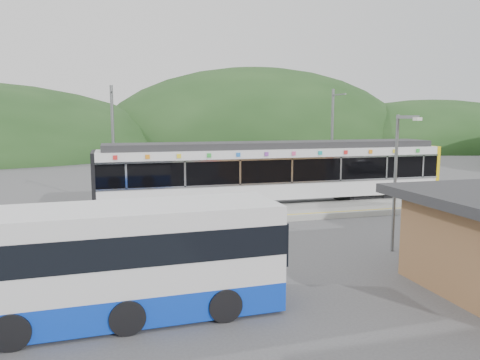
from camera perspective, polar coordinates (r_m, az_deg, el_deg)
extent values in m
plane|color=#4C4C4F|center=(21.56, 4.41, -6.29)|extent=(120.00, 120.00, 0.00)
ellipsoid|color=#1E3D19|center=(77.38, 1.95, 3.90)|extent=(52.00, 39.00, 26.00)
ellipsoid|color=#1E3D19|center=(85.58, 22.13, 3.71)|extent=(44.00, 33.00, 16.00)
cube|color=#9E9E99|center=(24.57, 1.79, -4.16)|extent=(26.00, 3.20, 0.30)
cube|color=yellow|center=(23.33, 2.75, -4.42)|extent=(26.00, 0.10, 0.01)
cube|color=black|center=(26.31, -8.24, -3.10)|extent=(3.20, 2.20, 0.56)
cube|color=black|center=(30.22, 14.96, -1.88)|extent=(3.20, 2.20, 0.56)
cube|color=silver|center=(27.57, 4.20, -0.98)|extent=(20.00, 2.90, 0.92)
cube|color=black|center=(27.42, 4.22, 1.47)|extent=(20.00, 2.96, 1.45)
cube|color=silver|center=(26.10, 5.32, -0.36)|extent=(20.00, 0.05, 0.10)
cube|color=silver|center=(25.95, 5.35, 2.59)|extent=(20.00, 0.05, 0.10)
cube|color=silver|center=(27.33, 4.24, 3.45)|extent=(20.00, 2.90, 0.45)
cube|color=#2D2D30|center=(27.30, 4.25, 4.29)|extent=(19.40, 2.50, 0.36)
cube|color=yellow|center=(32.29, 21.38, 1.32)|extent=(0.24, 2.92, 3.00)
cube|color=black|center=(25.88, -17.35, 0.03)|extent=(0.20, 2.92, 3.00)
cube|color=silver|center=(24.34, -13.72, 0.46)|extent=(0.10, 0.05, 1.35)
cube|color=silver|center=(24.61, -6.72, 0.71)|extent=(0.10, 0.05, 1.35)
cube|color=silver|center=(25.24, 0.02, 0.94)|extent=(0.10, 0.05, 1.35)
cube|color=silver|center=(26.20, 6.36, 1.14)|extent=(0.10, 0.05, 1.35)
cube|color=silver|center=(27.45, 12.18, 1.32)|extent=(0.10, 0.05, 1.35)
cube|color=silver|center=(28.96, 17.45, 1.47)|extent=(0.10, 0.05, 1.35)
cube|color=silver|center=(30.39, 21.41, 1.57)|extent=(0.10, 0.05, 1.35)
cube|color=red|center=(24.24, -14.97, 2.66)|extent=(0.22, 0.04, 0.22)
cube|color=orange|center=(24.31, -11.20, 2.79)|extent=(0.22, 0.04, 0.22)
cube|color=yellow|center=(24.48, -7.46, 2.91)|extent=(0.22, 0.04, 0.22)
cube|color=green|center=(24.76, -3.78, 3.01)|extent=(0.22, 0.04, 0.22)
cube|color=blue|center=(25.13, -0.20, 3.10)|extent=(0.22, 0.04, 0.22)
cube|color=purple|center=(25.60, 3.26, 3.17)|extent=(0.22, 0.04, 0.22)
cube|color=#E54C8C|center=(26.15, 6.58, 3.23)|extent=(0.22, 0.04, 0.22)
cube|color=#19A5A5|center=(26.79, 9.76, 3.28)|extent=(0.22, 0.04, 0.22)
cube|color=red|center=(27.51, 12.78, 3.31)|extent=(0.22, 0.04, 0.22)
cube|color=orange|center=(28.31, 15.64, 3.34)|extent=(0.22, 0.04, 0.22)
cube|color=yellow|center=(29.16, 18.34, 3.35)|extent=(0.22, 0.04, 0.22)
cube|color=green|center=(30.08, 20.88, 3.36)|extent=(0.22, 0.04, 0.22)
cylinder|color=slate|center=(28.30, -15.19, 4.00)|extent=(0.18, 0.18, 7.00)
cube|color=slate|center=(27.48, -15.41, 10.36)|extent=(0.08, 1.80, 0.08)
cylinder|color=slate|center=(31.65, 11.14, 4.50)|extent=(0.18, 0.18, 7.00)
cube|color=slate|center=(30.92, 11.96, 10.15)|extent=(0.08, 1.80, 0.08)
cube|color=#0D3ACB|center=(13.07, -19.67, -13.98)|extent=(10.81, 2.80, 0.78)
cube|color=silver|center=(12.81, -19.83, -10.73)|extent=(10.81, 2.80, 0.78)
cube|color=black|center=(12.59, -20.00, -7.35)|extent=(10.81, 2.84, 0.78)
cube|color=silver|center=(12.44, -20.13, -4.52)|extent=(10.81, 2.80, 0.49)
cylinder|color=black|center=(13.21, -25.34, -14.27)|extent=(0.96, 2.59, 0.88)
cylinder|color=black|center=(13.09, -13.94, -13.95)|extent=(0.96, 2.59, 0.88)
cylinder|color=black|center=(13.42, -3.21, -13.15)|extent=(0.96, 2.59, 0.88)
cylinder|color=slate|center=(18.89, 18.36, -0.49)|extent=(0.12, 0.12, 5.29)
cube|color=slate|center=(18.38, 19.40, 7.26)|extent=(0.48, 0.85, 0.12)
cube|color=silver|center=(18.06, 20.11, 7.00)|extent=(0.39, 0.31, 0.12)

